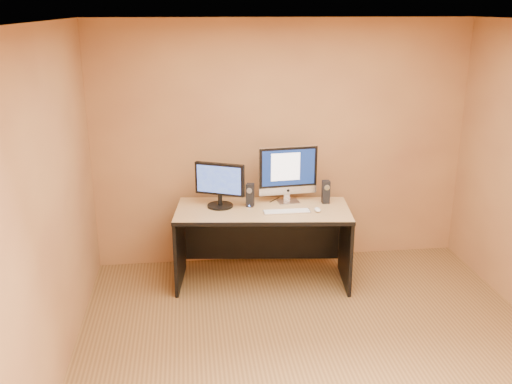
% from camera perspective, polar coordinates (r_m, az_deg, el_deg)
% --- Properties ---
extents(floor, '(4.00, 4.00, 0.00)m').
position_cam_1_polar(floor, '(4.80, 6.51, -16.25)').
color(floor, brown).
rests_on(floor, ground).
extents(walls, '(4.00, 4.00, 2.60)m').
position_cam_1_polar(walls, '(4.21, 7.13, -1.47)').
color(walls, '#AB7845').
rests_on(walls, ground).
extents(ceiling, '(4.00, 4.00, 0.00)m').
position_cam_1_polar(ceiling, '(3.98, 7.88, 16.48)').
color(ceiling, white).
rests_on(ceiling, walls).
extents(desk, '(1.79, 0.94, 0.79)m').
position_cam_1_polar(desk, '(5.78, 0.67, -5.43)').
color(desk, tan).
rests_on(desk, ground).
extents(imac, '(0.63, 0.28, 0.59)m').
position_cam_1_polar(imac, '(5.76, 3.28, 1.77)').
color(imac, '#BCBDC1').
rests_on(imac, desk).
extents(second_monitor, '(0.57, 0.44, 0.45)m').
position_cam_1_polar(second_monitor, '(5.64, -3.64, 0.68)').
color(second_monitor, black).
rests_on(second_monitor, desk).
extents(speaker_left, '(0.09, 0.10, 0.24)m').
position_cam_1_polar(speaker_left, '(5.68, -0.59, -0.31)').
color(speaker_left, black).
rests_on(speaker_left, desk).
extents(speaker_right, '(0.07, 0.08, 0.24)m').
position_cam_1_polar(speaker_right, '(5.82, 7.00, 0.01)').
color(speaker_right, black).
rests_on(speaker_right, desk).
extents(keyboard, '(0.46, 0.13, 0.02)m').
position_cam_1_polar(keyboard, '(5.55, 3.10, -1.96)').
color(keyboard, silver).
rests_on(keyboard, desk).
extents(mouse, '(0.07, 0.11, 0.04)m').
position_cam_1_polar(mouse, '(5.60, 6.17, -1.75)').
color(mouse, white).
rests_on(mouse, desk).
extents(cable_a, '(0.07, 0.23, 0.01)m').
position_cam_1_polar(cable_a, '(5.94, 3.29, -0.67)').
color(cable_a, black).
rests_on(cable_a, desk).
extents(cable_b, '(0.13, 0.15, 0.01)m').
position_cam_1_polar(cable_b, '(5.90, 1.88, -0.77)').
color(cable_b, black).
rests_on(cable_b, desk).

